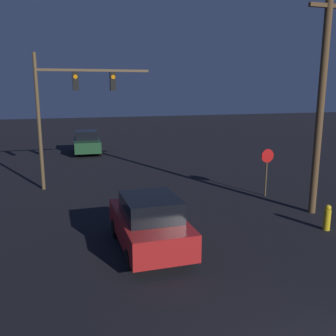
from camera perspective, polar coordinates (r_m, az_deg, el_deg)
car_near at (r=11.67m, az=-2.84°, el=-8.33°), size 1.95×4.02×1.73m
car_far at (r=29.04m, az=-12.28°, el=3.82°), size 2.05×4.08×1.73m
traffic_signal_mast at (r=18.96m, az=-15.08°, el=10.03°), size 5.49×0.30×6.53m
stop_sign at (r=17.66m, az=14.83°, el=0.59°), size 0.62×0.07×2.21m
utility_pole at (r=15.53m, az=22.30°, el=9.67°), size 1.66×0.28×8.69m
fire_hydrant at (r=14.41m, az=23.09°, el=-6.96°), size 0.24×0.24×0.93m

